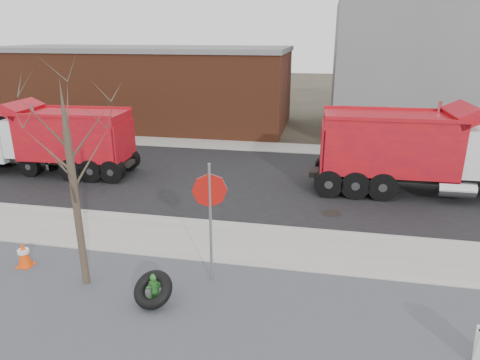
% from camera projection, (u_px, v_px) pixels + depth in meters
% --- Properties ---
extents(ground, '(120.00, 120.00, 0.00)m').
position_uv_depth(ground, '(230.00, 248.00, 12.83)').
color(ground, '#383328').
rests_on(ground, ground).
extents(gravel_verge, '(60.00, 5.00, 0.03)m').
position_uv_depth(gravel_verge, '(196.00, 320.00, 9.58)').
color(gravel_verge, slate).
rests_on(gravel_verge, ground).
extents(sidewalk, '(60.00, 2.50, 0.06)m').
position_uv_depth(sidewalk, '(232.00, 243.00, 13.05)').
color(sidewalk, '#9E9B93').
rests_on(sidewalk, ground).
extents(curb, '(60.00, 0.15, 0.11)m').
position_uv_depth(curb, '(240.00, 225.00, 14.25)').
color(curb, '#9E9B93').
rests_on(curb, ground).
extents(road, '(60.00, 9.40, 0.02)m').
position_uv_depth(road, '(261.00, 180.00, 18.67)').
color(road, black).
rests_on(road, ground).
extents(far_sidewalk, '(60.00, 2.00, 0.06)m').
position_uv_depth(far_sidewalk, '(276.00, 148.00, 23.95)').
color(far_sidewalk, '#9E9B93').
rests_on(far_sidewalk, ground).
extents(building_grey, '(12.00, 10.00, 8.00)m').
position_uv_depth(building_grey, '(432.00, 69.00, 26.58)').
color(building_grey, slate).
rests_on(building_grey, ground).
extents(building_brick, '(20.20, 8.20, 5.30)m').
position_uv_depth(building_brick, '(141.00, 86.00, 29.56)').
color(building_brick, brown).
rests_on(building_brick, ground).
extents(bare_tree, '(3.20, 3.20, 5.20)m').
position_uv_depth(bare_tree, '(70.00, 161.00, 9.93)').
color(bare_tree, '#382D23').
rests_on(bare_tree, ground).
extents(fire_hydrant, '(0.41, 0.41, 0.74)m').
position_uv_depth(fire_hydrant, '(155.00, 288.00, 10.21)').
color(fire_hydrant, '#34772D').
rests_on(fire_hydrant, ground).
extents(truck_tire, '(1.12, 1.08, 0.82)m').
position_uv_depth(truck_tire, '(153.00, 290.00, 10.00)').
color(truck_tire, black).
rests_on(truck_tire, ground).
extents(stop_sign, '(0.83, 0.30, 3.19)m').
position_uv_depth(stop_sign, '(210.00, 204.00, 10.44)').
color(stop_sign, gray).
rests_on(stop_sign, ground).
extents(traffic_cone_near, '(0.40, 0.40, 0.76)m').
position_uv_depth(traffic_cone_near, '(24.00, 254.00, 11.68)').
color(traffic_cone_near, '#FF4608').
rests_on(traffic_cone_near, ground).
extents(dump_truck_red_a, '(8.85, 2.61, 3.57)m').
position_uv_depth(dump_truck_red_a, '(418.00, 149.00, 16.64)').
color(dump_truck_red_a, black).
rests_on(dump_truck_red_a, ground).
extents(dump_truck_red_b, '(7.71, 2.59, 3.24)m').
position_uv_depth(dump_truck_red_b, '(56.00, 138.00, 19.09)').
color(dump_truck_red_b, black).
rests_on(dump_truck_red_b, ground).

